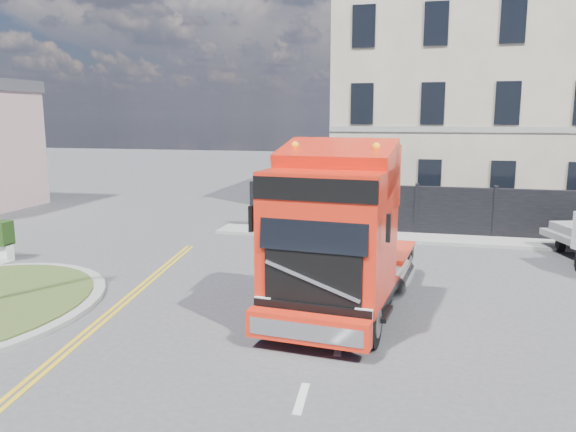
# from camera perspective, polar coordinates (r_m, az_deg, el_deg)

# --- Properties ---
(ground) EXTENTS (120.00, 120.00, 0.00)m
(ground) POSITION_cam_1_polar(r_m,az_deg,el_deg) (15.32, -3.18, -8.05)
(ground) COLOR #424244
(ground) RESTS_ON ground
(hoarding_fence) EXTENTS (18.80, 0.25, 2.00)m
(hoarding_fence) POSITION_cam_1_polar(r_m,az_deg,el_deg) (23.34, 19.16, 0.26)
(hoarding_fence) COLOR black
(hoarding_fence) RESTS_ON ground
(georgian_building) EXTENTS (12.30, 10.30, 12.80)m
(georgian_building) POSITION_cam_1_polar(r_m,az_deg,el_deg) (30.48, 17.35, 11.57)
(georgian_building) COLOR beige
(georgian_building) RESTS_ON ground
(pavement_far) EXTENTS (20.00, 1.60, 0.12)m
(pavement_far) POSITION_cam_1_polar(r_m,az_deg,el_deg) (22.58, 17.83, -2.41)
(pavement_far) COLOR gray
(pavement_far) RESTS_ON ground
(truck) EXTENTS (3.23, 7.09, 4.11)m
(truck) POSITION_cam_1_polar(r_m,az_deg,el_deg) (13.23, 5.06, -2.72)
(truck) COLOR black
(truck) RESTS_ON ground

